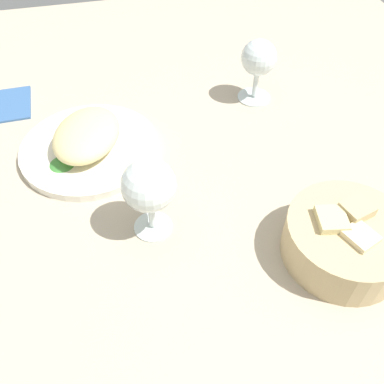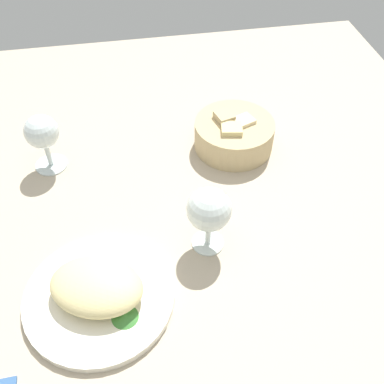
{
  "view_description": "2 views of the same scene",
  "coord_description": "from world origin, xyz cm",
  "views": [
    {
      "loc": [
        49.09,
        -7.87,
        48.66
      ],
      "look_at": [
        8.97,
        1.73,
        3.66
      ],
      "focal_mm": 38.83,
      "sensor_mm": 36.0,
      "label": 1
    },
    {
      "loc": [
        0.46,
        -51.75,
        64.26
      ],
      "look_at": [
        10.18,
        2.46,
        5.95
      ],
      "focal_mm": 42.52,
      "sensor_mm": 36.0,
      "label": 2
    }
  ],
  "objects": [
    {
      "name": "wine_glass_far",
      "position": [
        -16.44,
        20.59,
        8.11
      ],
      "size": [
        6.71,
        6.71,
        12.2
      ],
      "color": "silver",
      "rests_on": "ground_plane"
    },
    {
      "name": "omelette",
      "position": [
        -7.84,
        -12.49,
        3.75
      ],
      "size": [
        17.62,
        15.48,
        4.7
      ],
      "primitive_type": "ellipsoid",
      "rotation": [
        0.0,
        0.0,
        -0.39
      ],
      "color": "beige",
      "rests_on": "plate"
    },
    {
      "name": "lettuce_garnish",
      "position": [
        -4.07,
        -17.14,
        1.92
      ],
      "size": [
        4.19,
        4.19,
        1.05
      ],
      "primitive_type": "cone",
      "color": "#3E8537",
      "rests_on": "plate"
    },
    {
      "name": "plate",
      "position": [
        -7.84,
        -12.49,
        0.7
      ],
      "size": [
        23.79,
        23.79,
        1.4
      ],
      "primitive_type": "cylinder",
      "color": "white",
      "rests_on": "ground_plane"
    },
    {
      "name": "bread_basket",
      "position": [
        21.8,
        19.9,
        3.26
      ],
      "size": [
        16.59,
        16.59,
        7.61
      ],
      "color": "tan",
      "rests_on": "ground_plane"
    },
    {
      "name": "wine_glass_near",
      "position": [
        11.25,
        -4.69,
        8.6
      ],
      "size": [
        7.48,
        7.48,
        12.79
      ],
      "color": "silver",
      "rests_on": "ground_plane"
    },
    {
      "name": "ground_plane",
      "position": [
        0.0,
        0.0,
        -1.0
      ],
      "size": [
        140.0,
        140.0,
        2.0
      ],
      "primitive_type": "cube",
      "color": "#B7A78E"
    }
  ]
}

